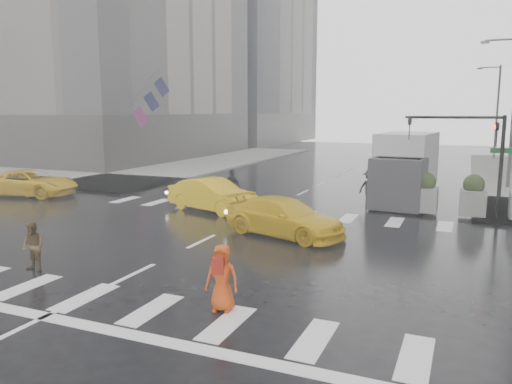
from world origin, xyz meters
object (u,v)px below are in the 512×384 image
at_px(pedestrian_orange, 222,278).
at_px(taxi_front, 26,182).
at_px(taxi_mid, 213,195).
at_px(traffic_signal_pole, 477,145).
at_px(pedestrian_brown, 33,247).
at_px(box_truck, 404,166).

distance_m(pedestrian_orange, taxi_front, 20.93).
bearing_deg(taxi_mid, traffic_signal_pole, -58.14).
bearing_deg(taxi_mid, pedestrian_brown, -166.07).
bearing_deg(pedestrian_brown, box_truck, 66.56).
bearing_deg(pedestrian_brown, pedestrian_orange, 0.69).
relative_size(traffic_signal_pole, pedestrian_brown, 3.08).
xyz_separation_m(pedestrian_orange, taxi_front, (-17.97, 10.74, -0.14)).
xyz_separation_m(traffic_signal_pole, pedestrian_orange, (-5.44, -13.38, -2.41)).
height_order(pedestrian_brown, box_truck, box_truck).
height_order(traffic_signal_pole, box_truck, traffic_signal_pole).
bearing_deg(pedestrian_brown, traffic_signal_pole, 52.31).
xyz_separation_m(taxi_front, taxi_mid, (12.14, -0.25, 0.10)).
xyz_separation_m(pedestrian_orange, taxi_mid, (-5.83, 10.49, -0.04)).
distance_m(pedestrian_brown, box_truck, 18.12).
relative_size(pedestrian_orange, taxi_front, 0.41).
height_order(pedestrian_orange, box_truck, box_truck).
relative_size(taxi_front, box_truck, 0.59).
bearing_deg(box_truck, taxi_mid, -138.61).
xyz_separation_m(traffic_signal_pole, pedestrian_brown, (-11.89, -12.90, -2.49)).
xyz_separation_m(traffic_signal_pole, box_truck, (-3.28, 3.01, -1.33)).
xyz_separation_m(taxi_front, box_truck, (20.13, 5.65, 1.22)).
bearing_deg(traffic_signal_pole, taxi_mid, -165.61).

